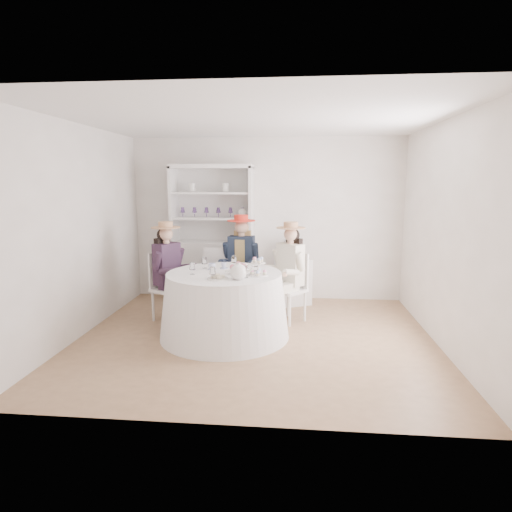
{
  "coord_description": "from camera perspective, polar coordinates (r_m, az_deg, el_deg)",
  "views": [
    {
      "loc": [
        0.5,
        -5.18,
        1.97
      ],
      "look_at": [
        0.0,
        0.1,
        1.05
      ],
      "focal_mm": 30.0,
      "sensor_mm": 36.0,
      "label": 1
    }
  ],
  "objects": [
    {
      "name": "ceiling",
      "position": [
        5.26,
        -0.11,
        17.81
      ],
      "size": [
        4.5,
        4.5,
        0.0
      ],
      "primitive_type": "plane",
      "rotation": [
        3.14,
        0.0,
        0.0
      ],
      "color": "white",
      "rests_on": "wall_back"
    },
    {
      "name": "flower_bowl",
      "position": [
        5.32,
        -2.31,
        -2.17
      ],
      "size": [
        0.27,
        0.27,
        0.05
      ],
      "primitive_type": "imported",
      "rotation": [
        0.0,
        0.0,
        0.41
      ],
      "color": "white",
      "rests_on": "tea_table"
    },
    {
      "name": "teacup_a",
      "position": [
        5.63,
        -5.88,
        -1.43
      ],
      "size": [
        0.12,
        0.12,
        0.08
      ],
      "primitive_type": "imported",
      "rotation": [
        0.0,
        0.0,
        -0.37
      ],
      "color": "white",
      "rests_on": "tea_table"
    },
    {
      "name": "guest_left",
      "position": [
        6.17,
        -11.62,
        -1.26
      ],
      "size": [
        0.61,
        0.56,
        1.42
      ],
      "rotation": [
        0.0,
        0.0,
        1.06
      ],
      "color": "silver",
      "rests_on": "ground"
    },
    {
      "name": "spare_chair",
      "position": [
        6.68,
        -5.09,
        -2.65
      ],
      "size": [
        0.41,
        0.41,
        0.99
      ],
      "rotation": [
        0.0,
        0.0,
        3.13
      ],
      "color": "silver",
      "rests_on": "ground"
    },
    {
      "name": "stemware_set",
      "position": [
        5.41,
        -4.28,
        -1.46
      ],
      "size": [
        0.83,
        0.87,
        0.15
      ],
      "color": "white",
      "rests_on": "tea_table"
    },
    {
      "name": "teacup_b",
      "position": [
        5.67,
        -4.31,
        -1.33
      ],
      "size": [
        0.1,
        0.1,
        0.07
      ],
      "primitive_type": "imported",
      "rotation": [
        0.0,
        0.0,
        0.35
      ],
      "color": "white",
      "rests_on": "tea_table"
    },
    {
      "name": "table_teapot",
      "position": [
        5.03,
        -2.33,
        -2.15
      ],
      "size": [
        0.28,
        0.2,
        0.21
      ],
      "rotation": [
        0.0,
        0.0,
        -0.05
      ],
      "color": "white",
      "rests_on": "tea_table"
    },
    {
      "name": "wall_right",
      "position": [
        5.51,
        23.92,
        2.52
      ],
      "size": [
        0.0,
        4.5,
        4.5
      ],
      "primitive_type": "plane",
      "rotation": [
        1.57,
        0.0,
        -1.57
      ],
      "color": "silver",
      "rests_on": "ground"
    },
    {
      "name": "cupcake_stand",
      "position": [
        5.24,
        0.31,
        -1.74
      ],
      "size": [
        0.23,
        0.23,
        0.22
      ],
      "rotation": [
        0.0,
        0.0,
        0.03
      ],
      "color": "white",
      "rests_on": "tea_table"
    },
    {
      "name": "wall_back",
      "position": [
        7.23,
        1.41,
        4.91
      ],
      "size": [
        4.5,
        0.0,
        4.5
      ],
      "primitive_type": "plane",
      "rotation": [
        1.57,
        0.0,
        0.0
      ],
      "color": "silver",
      "rests_on": "ground"
    },
    {
      "name": "tea_table",
      "position": [
        5.53,
        -4.22,
        -6.5
      ],
      "size": [
        1.66,
        1.66,
        0.84
      ],
      "rotation": [
        0.0,
        0.0,
        0.18
      ],
      "color": "white",
      "rests_on": "ground"
    },
    {
      "name": "teacup_c",
      "position": [
        5.53,
        -1.52,
        -1.57
      ],
      "size": [
        0.11,
        0.11,
        0.08
      ],
      "primitive_type": "imported",
      "rotation": [
        0.0,
        0.0,
        0.14
      ],
      "color": "white",
      "rests_on": "tea_table"
    },
    {
      "name": "wall_left",
      "position": [
        5.9,
        -22.45,
        3.06
      ],
      "size": [
        0.0,
        4.5,
        4.5
      ],
      "primitive_type": "plane",
      "rotation": [
        1.57,
        0.0,
        1.57
      ],
      "color": "silver",
      "rests_on": "ground"
    },
    {
      "name": "sandwich_plate",
      "position": [
        5.08,
        -5.13,
        -2.91
      ],
      "size": [
        0.25,
        0.25,
        0.06
      ],
      "rotation": [
        0.0,
        0.0,
        0.01
      ],
      "color": "white",
      "rests_on": "tea_table"
    },
    {
      "name": "guest_right",
      "position": [
        6.02,
        4.43,
        -1.37
      ],
      "size": [
        0.59,
        0.61,
        1.42
      ],
      "rotation": [
        0.0,
        0.0,
        -0.71
      ],
      "color": "silver",
      "rests_on": "ground"
    },
    {
      "name": "ground",
      "position": [
        5.57,
        -0.1,
        -10.89
      ],
      "size": [
        4.5,
        4.5,
        0.0
      ],
      "primitive_type": "plane",
      "color": "olive",
      "rests_on": "ground"
    },
    {
      "name": "side_table",
      "position": [
        7.04,
        4.93,
        -3.34
      ],
      "size": [
        0.63,
        0.63,
        0.74
      ],
      "primitive_type": "cube",
      "rotation": [
        0.0,
        0.0,
        0.43
      ],
      "color": "silver",
      "rests_on": "ground"
    },
    {
      "name": "hatbox",
      "position": [
        6.94,
        4.99,
        0.87
      ],
      "size": [
        0.31,
        0.31,
        0.31
      ],
      "primitive_type": "cylinder",
      "rotation": [
        0.0,
        0.0,
        0.03
      ],
      "color": "black",
      "rests_on": "side_table"
    },
    {
      "name": "hutch",
      "position": [
        7.18,
        -5.69,
        0.41
      ],
      "size": [
        1.44,
        0.78,
        2.25
      ],
      "rotation": [
        0.0,
        0.0,
        -0.22
      ],
      "color": "silver",
      "rests_on": "ground"
    },
    {
      "name": "wall_front",
      "position": [
        3.28,
        -3.43,
        -1.08
      ],
      "size": [
        4.5,
        0.0,
        4.5
      ],
      "primitive_type": "plane",
      "rotation": [
        -1.57,
        0.0,
        0.0
      ],
      "color": "silver",
      "rests_on": "ground"
    },
    {
      "name": "flower_arrangement",
      "position": [
        5.32,
        -2.25,
        -1.5
      ],
      "size": [
        0.18,
        0.18,
        0.07
      ],
      "rotation": [
        0.0,
        0.0,
        0.3
      ],
      "color": "#D96C81",
      "rests_on": "tea_table"
    },
    {
      "name": "guest_mid",
      "position": [
        6.44,
        -1.99,
        -0.26
      ],
      "size": [
        0.55,
        0.57,
        1.49
      ],
      "rotation": [
        0.0,
        0.0,
        -0.1
      ],
      "color": "silver",
      "rests_on": "ground"
    }
  ]
}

